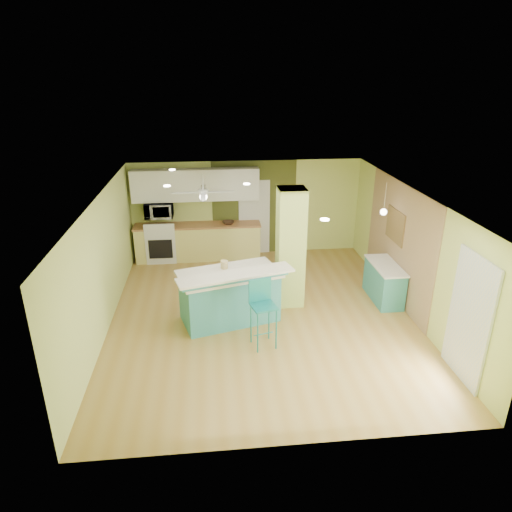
{
  "coord_description": "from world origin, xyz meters",
  "views": [
    {
      "loc": [
        -0.96,
        -8.09,
        4.62
      ],
      "look_at": [
        -0.07,
        0.4,
        1.14
      ],
      "focal_mm": 32.0,
      "sensor_mm": 36.0,
      "label": 1
    }
  ],
  "objects_px": {
    "peninsula": "(230,295)",
    "side_counter": "(384,282)",
    "fruit_bowl": "(228,223)",
    "bar_stool": "(262,302)",
    "canister": "(224,265)"
  },
  "relations": [
    {
      "from": "peninsula",
      "to": "canister",
      "type": "distance_m",
      "value": 0.61
    },
    {
      "from": "side_counter",
      "to": "canister",
      "type": "xyz_separation_m",
      "value": [
        -3.43,
        -0.29,
        0.69
      ]
    },
    {
      "from": "peninsula",
      "to": "side_counter",
      "type": "distance_m",
      "value": 3.39
    },
    {
      "from": "canister",
      "to": "bar_stool",
      "type": "bearing_deg",
      "value": -62.12
    },
    {
      "from": "fruit_bowl",
      "to": "canister",
      "type": "height_order",
      "value": "canister"
    },
    {
      "from": "side_counter",
      "to": "canister",
      "type": "distance_m",
      "value": 3.51
    },
    {
      "from": "peninsula",
      "to": "side_counter",
      "type": "xyz_separation_m",
      "value": [
        3.34,
        0.54,
        -0.13
      ]
    },
    {
      "from": "side_counter",
      "to": "canister",
      "type": "relative_size",
      "value": 7.93
    },
    {
      "from": "fruit_bowl",
      "to": "canister",
      "type": "bearing_deg",
      "value": -94.15
    },
    {
      "from": "peninsula",
      "to": "bar_stool",
      "type": "relative_size",
      "value": 1.83
    },
    {
      "from": "peninsula",
      "to": "bar_stool",
      "type": "xyz_separation_m",
      "value": [
        0.53,
        -0.92,
        0.3
      ]
    },
    {
      "from": "peninsula",
      "to": "fruit_bowl",
      "type": "bearing_deg",
      "value": 72.0
    },
    {
      "from": "peninsula",
      "to": "side_counter",
      "type": "relative_size",
      "value": 1.82
    },
    {
      "from": "peninsula",
      "to": "canister",
      "type": "xyz_separation_m",
      "value": [
        -0.08,
        0.24,
        0.55
      ]
    },
    {
      "from": "side_counter",
      "to": "bar_stool",
      "type": "bearing_deg",
      "value": -152.73
    }
  ]
}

